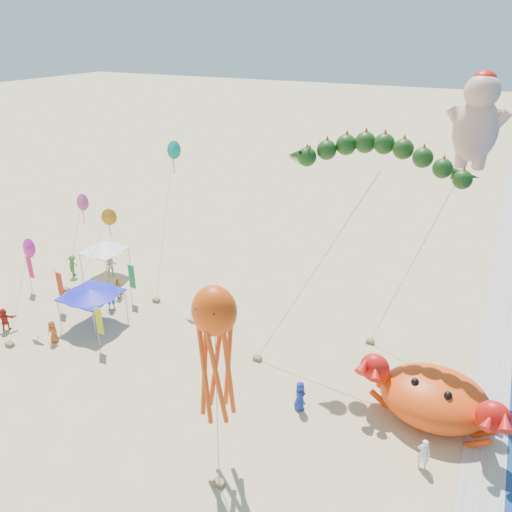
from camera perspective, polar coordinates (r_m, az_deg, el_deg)
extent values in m
plane|color=#D1B784|center=(30.88, 1.71, -13.15)|extent=(320.00, 320.00, 0.00)
plane|color=silver|center=(29.25, 24.79, -18.49)|extent=(320.00, 320.00, 0.00)
ellipsoid|color=#FF470D|center=(28.68, 19.70, -14.95)|extent=(6.36, 5.59, 2.66)
sphere|color=red|center=(27.32, 13.41, -13.09)|extent=(1.58, 1.58, 1.58)
sphere|color=black|center=(27.25, 17.99, -13.84)|extent=(0.41, 0.41, 0.41)
sphere|color=red|center=(27.14, 26.12, -15.62)|extent=(1.58, 1.58, 1.58)
sphere|color=black|center=(27.20, 21.55, -14.55)|extent=(0.41, 0.41, 0.41)
cone|color=#173D10|center=(29.36, 5.40, 11.79)|extent=(1.36, 1.00, 1.11)
cylinder|color=#B2B2B2|center=(29.27, 6.73, -1.68)|extent=(5.63, 3.84, 11.74)
cube|color=olive|center=(31.78, 0.16, -11.60)|extent=(0.50, 0.35, 0.25)
ellipsoid|color=#FFB79B|center=(29.82, 23.79, 13.04)|extent=(2.32, 1.91, 3.41)
sphere|color=#FFB79B|center=(29.34, 24.44, 16.75)|extent=(1.78, 1.78, 1.78)
ellipsoid|color=red|center=(29.38, 24.68, 17.98)|extent=(1.15, 1.15, 0.81)
cylinder|color=#B2B2B2|center=(31.47, 17.80, -0.10)|extent=(4.00, 1.54, 12.43)
cube|color=olive|center=(34.10, 12.92, -9.49)|extent=(0.50, 0.35, 0.25)
ellipsoid|color=#F6490C|center=(20.93, -4.80, -6.27)|extent=(1.97, 1.78, 2.27)
cylinder|color=#B2B2B2|center=(22.86, -4.48, -16.76)|extent=(0.84, 1.50, 7.42)
cube|color=olive|center=(24.94, -4.25, -24.45)|extent=(0.50, 0.35, 0.25)
cylinder|color=gray|center=(36.75, -21.55, -6.24)|extent=(0.06, 0.06, 2.20)
cylinder|color=gray|center=(34.68, -17.95, -7.60)|extent=(0.06, 0.06, 2.20)
cylinder|color=gray|center=(38.56, -18.19, -4.17)|extent=(0.06, 0.06, 2.20)
cylinder|color=gray|center=(36.60, -14.60, -5.33)|extent=(0.06, 0.06, 2.20)
cube|color=#1617C1|center=(36.06, -18.31, -4.23)|extent=(3.40, 3.40, 0.08)
cone|color=#1617C1|center=(35.95, -18.36, -3.90)|extent=(3.73, 3.73, 0.45)
cylinder|color=gray|center=(43.19, -19.34, -1.13)|extent=(0.06, 0.06, 2.20)
cylinder|color=gray|center=(41.38, -16.63, -1.90)|extent=(0.06, 0.06, 2.20)
cylinder|color=gray|center=(44.92, -16.92, 0.23)|extent=(0.06, 0.06, 2.20)
cylinder|color=gray|center=(43.18, -14.23, -0.45)|extent=(0.06, 0.06, 2.20)
cube|color=white|center=(42.68, -16.97, 0.59)|extent=(2.99, 2.99, 0.08)
cone|color=white|center=(42.59, -17.01, 0.88)|extent=(3.29, 3.29, 0.45)
cylinder|color=gray|center=(33.58, -17.71, -7.70)|extent=(0.05, 0.05, 3.20)
cube|color=#BFC817|center=(33.15, -17.47, -7.10)|extent=(0.50, 0.04, 1.90)
cylinder|color=gray|center=(38.91, -21.65, -3.62)|extent=(0.05, 0.05, 3.20)
cube|color=red|center=(38.49, -21.48, -3.07)|extent=(0.50, 0.04, 1.90)
cylinder|color=gray|center=(42.61, -24.55, -1.66)|extent=(0.05, 0.05, 3.20)
cube|color=#FB1B4F|center=(42.20, -24.42, -1.13)|extent=(0.50, 0.04, 1.90)
cylinder|color=gray|center=(38.43, -14.23, -2.90)|extent=(0.05, 0.05, 3.20)
cube|color=#178C45|center=(38.04, -13.99, -2.33)|extent=(0.50, 0.04, 1.90)
imported|color=white|center=(43.01, -16.23, -1.03)|extent=(1.15, 1.16, 1.89)
imported|color=gold|center=(39.53, -15.48, -3.51)|extent=(0.55, 1.02, 1.65)
imported|color=#1E54B4|center=(38.19, -16.31, -4.50)|extent=(0.81, 0.75, 1.85)
imported|color=#35802A|center=(44.06, -20.17, -1.03)|extent=(1.07, 1.33, 1.80)
imported|color=#1B2C9E|center=(27.99, 5.02, -15.63)|extent=(1.01, 0.98, 1.76)
imported|color=#C95520|center=(35.63, -22.19, -7.99)|extent=(0.83, 0.62, 1.56)
imported|color=#B0281C|center=(38.27, -26.80, -6.47)|extent=(1.51, 1.32, 1.65)
imported|color=white|center=(26.25, 18.59, -20.61)|extent=(0.62, 0.41, 1.67)
cone|color=#0C867F|center=(36.85, -9.50, 11.87)|extent=(1.30, 0.51, 1.32)
cylinder|color=#B2B2B2|center=(37.15, -9.93, 3.14)|extent=(0.55, 3.04, 10.69)
cube|color=olive|center=(38.25, -10.35, -5.17)|extent=(0.50, 0.35, 0.25)
cone|color=#EC1AA9|center=(36.36, -24.66, 0.81)|extent=(1.30, 0.51, 1.32)
cylinder|color=#B2B2B2|center=(36.50, -25.40, -4.10)|extent=(0.55, 3.04, 5.35)
cube|color=olive|center=(36.87, -26.16, -8.83)|extent=(0.50, 0.35, 0.25)
cone|color=orange|center=(40.79, -16.52, 4.27)|extent=(1.30, 0.51, 1.32)
cylinder|color=#B2B2B2|center=(40.62, -17.20, 0.02)|extent=(0.55, 3.04, 5.13)
cube|color=olive|center=(40.64, -17.90, -4.15)|extent=(0.50, 0.35, 0.25)
cone|color=#CA4392|center=(40.61, -19.33, 5.80)|extent=(1.30, 0.51, 1.32)
cylinder|color=#B2B2B2|center=(40.63, -19.89, 0.67)|extent=(0.55, 3.04, 6.47)
cube|color=olive|center=(40.94, -20.45, -4.32)|extent=(0.50, 0.35, 0.25)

